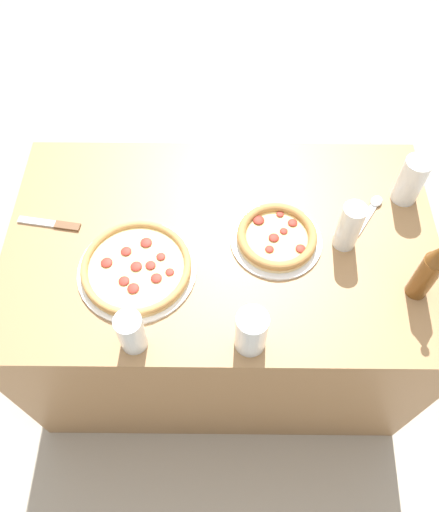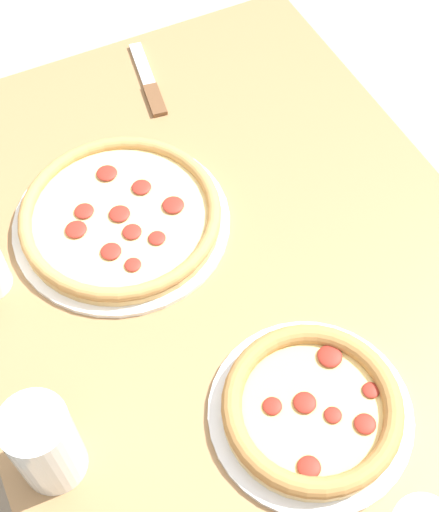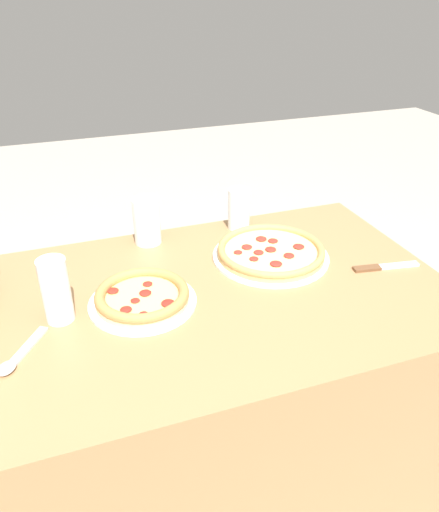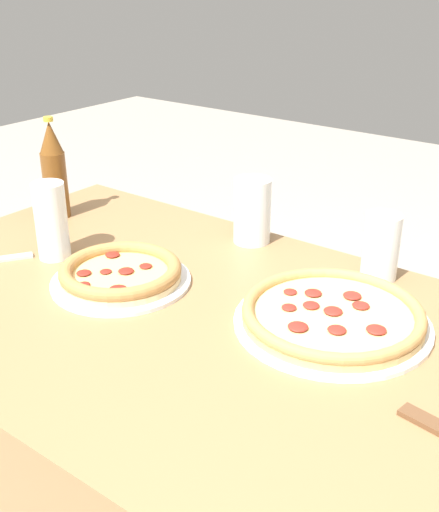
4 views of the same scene
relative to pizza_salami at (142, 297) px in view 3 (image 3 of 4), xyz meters
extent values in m
plane|color=#A89E8E|center=(-0.16, 0.00, -0.72)|extent=(8.00, 8.00, 0.00)
cube|color=#997047|center=(-0.16, 0.00, -0.37)|extent=(1.26, 0.77, 0.70)
cylinder|color=silver|center=(0.00, 0.00, -0.02)|extent=(0.26, 0.26, 0.01)
cylinder|color=#E5C689|center=(0.00, 0.00, -0.01)|extent=(0.23, 0.23, 0.01)
cylinder|color=#E5C170|center=(0.00, 0.00, 0.00)|extent=(0.20, 0.20, 0.00)
torus|color=#AD7A42|center=(0.00, 0.00, 0.01)|extent=(0.23, 0.23, 0.03)
ellipsoid|color=maroon|center=(-0.01, -0.01, 0.01)|extent=(0.03, 0.03, 0.01)
ellipsoid|color=maroon|center=(-0.02, -0.04, 0.01)|extent=(0.02, 0.02, 0.01)
ellipsoid|color=maroon|center=(0.01, 0.08, 0.01)|extent=(0.02, 0.02, 0.00)
ellipsoid|color=maroon|center=(0.06, -0.04, 0.01)|extent=(0.03, 0.03, 0.01)
ellipsoid|color=maroon|center=(-0.05, 0.06, 0.01)|extent=(0.03, 0.03, 0.01)
ellipsoid|color=maroon|center=(0.02, 0.02, 0.01)|extent=(0.02, 0.02, 0.00)
ellipsoid|color=maroon|center=(0.05, 0.05, 0.01)|extent=(0.03, 0.03, 0.01)
cylinder|color=white|center=(-0.39, -0.10, -0.02)|extent=(0.33, 0.33, 0.01)
cylinder|color=tan|center=(-0.39, -0.10, -0.01)|extent=(0.30, 0.30, 0.01)
cylinder|color=#EACC7F|center=(-0.39, -0.10, 0.00)|extent=(0.27, 0.27, 0.00)
torus|color=tan|center=(-0.39, -0.10, 0.01)|extent=(0.30, 0.30, 0.02)
ellipsoid|color=maroon|center=(-0.42, -0.15, 0.01)|extent=(0.03, 0.03, 0.01)
ellipsoid|color=maroon|center=(-0.39, -0.10, 0.01)|extent=(0.03, 0.03, 0.01)
ellipsoid|color=maroon|center=(-0.33, -0.14, 0.01)|extent=(0.03, 0.03, 0.01)
ellipsoid|color=maroon|center=(-0.35, -0.10, 0.01)|extent=(0.03, 0.03, 0.01)
ellipsoid|color=maroon|center=(-0.30, -0.12, 0.01)|extent=(0.02, 0.02, 0.01)
ellipsoid|color=maroon|center=(-0.47, -0.09, 0.01)|extent=(0.03, 0.03, 0.01)
ellipsoid|color=maroon|center=(-0.39, -0.17, 0.01)|extent=(0.03, 0.03, 0.01)
ellipsoid|color=maroon|center=(-0.37, -0.03, 0.01)|extent=(0.03, 0.03, 0.01)
ellipsoid|color=maroon|center=(-0.42, -0.06, 0.01)|extent=(0.03, 0.03, 0.01)
ellipsoid|color=maroon|center=(-0.33, -0.07, 0.01)|extent=(0.03, 0.03, 0.01)
cylinder|color=white|center=(-0.08, -0.31, 0.05)|extent=(0.08, 0.08, 0.14)
cylinder|color=black|center=(-0.08, -0.31, 0.03)|extent=(0.07, 0.07, 0.09)
cylinder|color=white|center=(-0.38, -0.32, 0.04)|extent=(0.07, 0.07, 0.13)
cylinder|color=#935123|center=(-0.38, -0.32, 0.02)|extent=(0.06, 0.06, 0.08)
cylinder|color=white|center=(0.19, 0.00, 0.06)|extent=(0.07, 0.07, 0.16)
cylinder|color=#F4A323|center=(0.19, 0.00, 0.03)|extent=(0.05, 0.05, 0.08)
cube|color=brown|center=(-0.61, 0.05, -0.02)|extent=(0.08, 0.04, 0.01)
cube|color=silver|center=(-0.70, 0.06, -0.02)|extent=(0.12, 0.04, 0.01)
cube|color=silver|center=(0.27, 0.08, -0.02)|extent=(0.09, 0.12, 0.01)
ellipsoid|color=silver|center=(0.31, 0.14, -0.01)|extent=(0.05, 0.06, 0.02)
camera|label=1|loc=(-0.16, -0.81, 1.17)|focal=35.00mm
camera|label=2|loc=(0.26, -0.26, 0.85)|focal=50.00mm
camera|label=3|loc=(0.16, 1.01, 0.68)|focal=35.00mm
camera|label=4|loc=(-0.80, 0.75, 0.54)|focal=45.00mm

